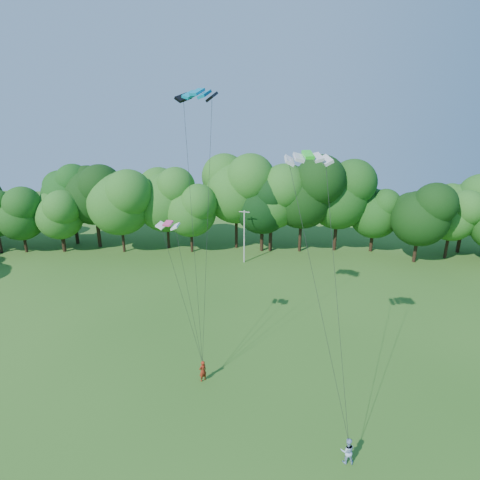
{
  "coord_description": "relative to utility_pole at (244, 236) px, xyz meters",
  "views": [
    {
      "loc": [
        3.18,
        -14.63,
        18.42
      ],
      "look_at": [
        0.81,
        13.0,
        9.46
      ],
      "focal_mm": 28.0,
      "sensor_mm": 36.0,
      "label": 1
    }
  ],
  "objects": [
    {
      "name": "kite_green",
      "position": [
        5.4,
        -26.1,
        12.88
      ],
      "size": [
        2.68,
        1.49,
        0.42
      ],
      "rotation": [
        0.0,
        0.0,
        0.14
      ],
      "color": "#22E826",
      "rests_on": "ground"
    },
    {
      "name": "tree_back_west",
      "position": [
        -26.46,
        5.78,
        4.69
      ],
      "size": [
        9.25,
        9.25,
        13.46
      ],
      "color": "#351F15",
      "rests_on": "ground"
    },
    {
      "name": "tree_back_center",
      "position": [
        2.22,
        4.85,
        4.33
      ],
      "size": [
        8.85,
        8.85,
        12.87
      ],
      "color": "black",
      "rests_on": "ground"
    },
    {
      "name": "kite_flyer_left",
      "position": [
        -1.22,
        -24.35,
        -2.88
      ],
      "size": [
        0.71,
        0.71,
        1.66
      ],
      "primitive_type": "imported",
      "rotation": [
        0.0,
        0.0,
        3.91
      ],
      "color": "maroon",
      "rests_on": "ground"
    },
    {
      "name": "kite_teal",
      "position": [
        -1.39,
        -22.1,
        16.36
      ],
      "size": [
        2.88,
        2.0,
        0.54
      ],
      "rotation": [
        0.0,
        0.0,
        -0.35
      ],
      "color": "#057EA2",
      "rests_on": "ground"
    },
    {
      "name": "kite_pink",
      "position": [
        -3.74,
        -22.33,
        7.74
      ],
      "size": [
        1.72,
        1.03,
        0.27
      ],
      "rotation": [
        0.0,
        0.0,
        -0.15
      ],
      "color": "#E23E7A",
      "rests_on": "ground"
    },
    {
      "name": "kite_flyer_right",
      "position": [
        8.07,
        -30.51,
        -2.9
      ],
      "size": [
        0.8,
        0.63,
        1.62
      ],
      "primitive_type": "imported",
      "rotation": [
        0.0,
        0.0,
        3.17
      ],
      "color": "#A5BDE5",
      "rests_on": "ground"
    },
    {
      "name": "utility_pole",
      "position": [
        0.0,
        0.0,
        0.0
      ],
      "size": [
        1.41,
        0.42,
        7.16
      ],
      "rotation": [
        0.0,
        0.0,
        -0.24
      ],
      "color": "#B4B5AB",
      "rests_on": "ground"
    },
    {
      "name": "tree_back_east",
      "position": [
        30.66,
        6.6,
        3.68
      ],
      "size": [
        8.14,
        8.14,
        11.84
      ],
      "color": "#371E16",
      "rests_on": "ground"
    }
  ]
}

